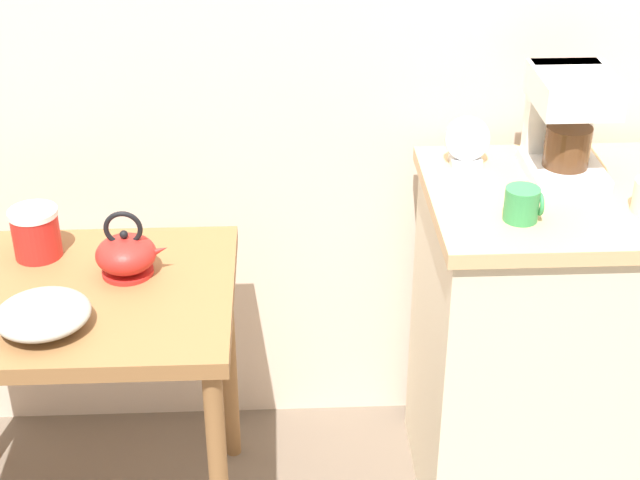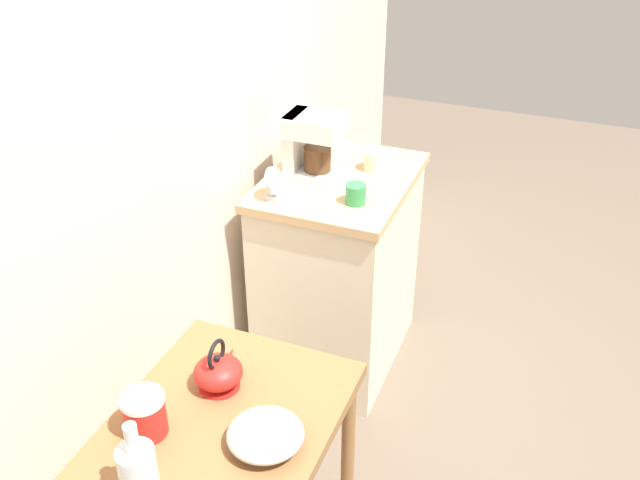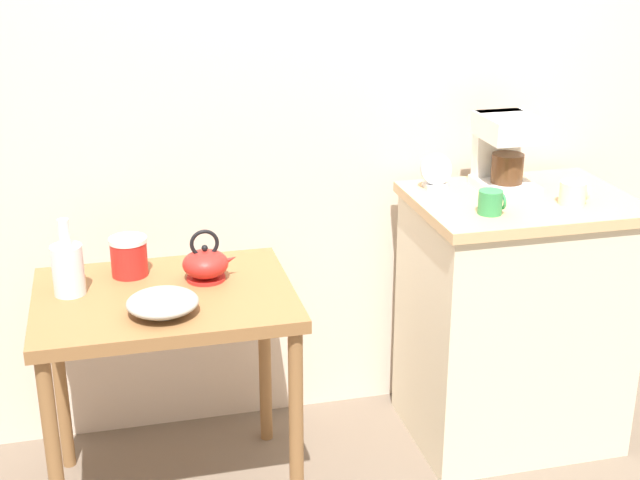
{
  "view_description": "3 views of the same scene",
  "coord_description": "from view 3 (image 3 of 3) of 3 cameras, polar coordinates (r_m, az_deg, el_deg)",
  "views": [
    {
      "loc": [
        -0.14,
        -1.93,
        1.91
      ],
      "look_at": [
        -0.06,
        -0.05,
        0.86
      ],
      "focal_mm": 53.74,
      "sensor_mm": 36.0,
      "label": 1
    },
    {
      "loc": [
        -1.83,
        -0.8,
        2.16
      ],
      "look_at": [
        0.08,
        -0.04,
        0.91
      ],
      "focal_mm": 39.68,
      "sensor_mm": 36.0,
      "label": 2
    },
    {
      "loc": [
        -0.78,
        -2.53,
        1.82
      ],
      "look_at": [
        -0.17,
        -0.07,
        0.87
      ],
      "focal_mm": 49.77,
      "sensor_mm": 36.0,
      "label": 3
    }
  ],
  "objects": [
    {
      "name": "mug_tall_green",
      "position": [
        2.86,
        10.93,
        2.4
      ],
      "size": [
        0.08,
        0.08,
        0.08
      ],
      "color": "#338C4C",
      "rests_on": "kitchen_counter"
    },
    {
      "name": "coffee_maker",
      "position": [
        3.11,
        11.78,
        5.79
      ],
      "size": [
        0.18,
        0.22,
        0.26
      ],
      "color": "white",
      "rests_on": "kitchen_counter"
    },
    {
      "name": "bowl_stoneware",
      "position": [
        2.57,
        -10.09,
        -3.99
      ],
      "size": [
        0.21,
        0.21,
        0.06
      ],
      "color": "#9E998C",
      "rests_on": "wooden_table"
    },
    {
      "name": "wooden_table",
      "position": [
        2.77,
        -9.87,
        -5.28
      ],
      "size": [
        0.78,
        0.6,
        0.73
      ],
      "color": "olive",
      "rests_on": "ground_plane"
    },
    {
      "name": "back_wall",
      "position": [
        3.14,
        2.47,
        12.89
      ],
      "size": [
        4.4,
        0.1,
        2.8
      ],
      "primitive_type": "cube",
      "color": "beige",
      "rests_on": "ground_plane"
    },
    {
      "name": "teakettle",
      "position": [
        2.78,
        -7.34,
        -1.53
      ],
      "size": [
        0.18,
        0.14,
        0.17
      ],
      "color": "red",
      "rests_on": "wooden_table"
    },
    {
      "name": "ground_plane",
      "position": [
        3.21,
        2.68,
        -13.97
      ],
      "size": [
        8.0,
        8.0,
        0.0
      ],
      "primitive_type": "plane",
      "color": "#6B5B4C"
    },
    {
      "name": "glass_carafe_vase",
      "position": [
        2.75,
        -15.9,
        -1.73
      ],
      "size": [
        0.09,
        0.09,
        0.24
      ],
      "color": "silver",
      "rests_on": "wooden_table"
    },
    {
      "name": "canister_enamel",
      "position": [
        2.85,
        -12.18,
        -1.03
      ],
      "size": [
        0.12,
        0.12,
        0.13
      ],
      "color": "red",
      "rests_on": "wooden_table"
    },
    {
      "name": "mug_small_cream",
      "position": [
        3.02,
        15.97,
        2.92
      ],
      "size": [
        0.09,
        0.09,
        0.08
      ],
      "color": "beige",
      "rests_on": "kitchen_counter"
    },
    {
      "name": "kitchen_counter",
      "position": [
        3.23,
        12.32,
        -4.94
      ],
      "size": [
        0.73,
        0.56,
        0.91
      ],
      "color": "beige",
      "rests_on": "ground_plane"
    },
    {
      "name": "table_clock",
      "position": [
        3.1,
        7.46,
        4.3
      ],
      "size": [
        0.11,
        0.06,
        0.12
      ],
      "color": "#B2B5BA",
      "rests_on": "kitchen_counter"
    }
  ]
}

